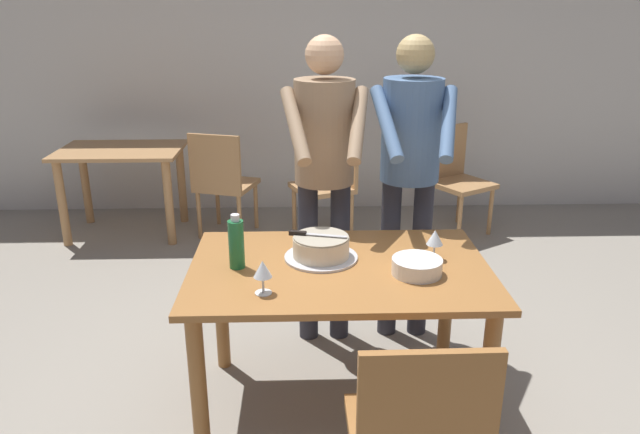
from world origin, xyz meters
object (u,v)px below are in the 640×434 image
water_bottle (236,243)px  person_cutting_cake (324,160)px  wine_glass_far (435,238)px  background_chair_1 (331,180)px  background_chair_2 (223,180)px  wine_glass_near (263,270)px  plate_stack (417,266)px  main_dining_table (339,290)px  cake_on_platter (321,248)px  person_standing_beside (410,158)px  background_chair_0 (455,175)px  background_table (122,168)px  cake_knife (306,234)px

water_bottle → person_cutting_cake: 0.80m
wine_glass_far → person_cutting_cake: person_cutting_cake is taller
background_chair_1 → background_chair_2: size_ratio=1.00×
wine_glass_near → wine_glass_far: size_ratio=1.00×
person_cutting_cake → background_chair_2: person_cutting_cake is taller
plate_stack → person_cutting_cake: bearing=116.7°
main_dining_table → background_chair_1: background_chair_1 is taller
cake_on_platter → person_standing_beside: size_ratio=0.20×
cake_on_platter → water_bottle: size_ratio=1.36×
person_cutting_cake → wine_glass_far: bearing=-50.9°
person_standing_beside → wine_glass_near: bearing=-128.5°
background_chair_0 → main_dining_table: bearing=-115.4°
wine_glass_far → background_chair_1: background_chair_1 is taller
plate_stack → background_chair_0: size_ratio=0.24×
cake_on_platter → background_chair_1: bearing=86.0°
main_dining_table → water_bottle: 0.52m
plate_stack → wine_glass_near: (-0.66, -0.17, 0.07)m
cake_on_platter → background_table: 2.83m
main_dining_table → cake_on_platter: (-0.08, 0.09, 0.17)m
person_standing_beside → background_chair_1: person_standing_beside is taller
plate_stack → water_bottle: bearing=172.9°
cake_on_platter → background_chair_1: size_ratio=0.38×
person_cutting_cake → plate_stack: bearing=-63.3°
background_chair_0 → background_chair_2: (-1.96, -0.10, 0.00)m
main_dining_table → water_bottle: bearing=179.5°
cake_knife → person_standing_beside: bearing=45.3°
main_dining_table → wine_glass_near: size_ratio=9.36×
plate_stack → wine_glass_far: bearing=55.2°
person_cutting_cake → wine_glass_near: bearing=-107.2°
wine_glass_near → background_chair_1: 2.62m
wine_glass_near → water_bottle: bearing=116.3°
main_dining_table → wine_glass_far: (0.44, 0.06, 0.22)m
water_bottle → person_standing_beside: (0.88, 0.68, 0.21)m
background_table → person_cutting_cake: bearing=-47.4°
plate_stack → background_chair_0: bearing=72.0°
background_table → background_chair_0: size_ratio=1.11×
wine_glass_near → wine_glass_far: bearing=22.8°
cake_on_platter → background_table: (-1.58, 2.33, -0.22)m
background_chair_0 → background_chair_2: 1.97m
wine_glass_near → background_chair_1: size_ratio=0.16×
cake_knife → background_chair_0: bearing=60.7°
background_chair_2 → wine_glass_near: bearing=-79.1°
wine_glass_far → background_chair_1: 2.30m
water_bottle → background_table: 2.72m
cake_on_platter → wine_glass_near: wine_glass_near is taller
wine_glass_near → background_chair_0: (1.47, 2.67, -0.36)m
plate_stack → wine_glass_far: size_ratio=1.53×
cake_on_platter → cake_knife: cake_knife is taller
cake_on_platter → background_table: bearing=124.2°
cake_on_platter → background_chair_0: 2.64m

